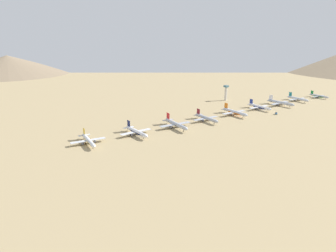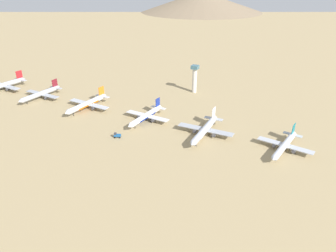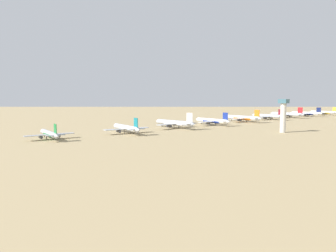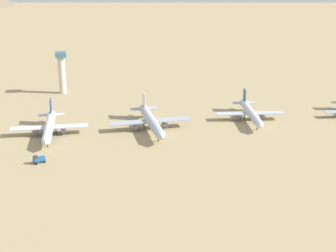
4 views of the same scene
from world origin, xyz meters
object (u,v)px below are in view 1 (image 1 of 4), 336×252
(parked_jet_0, at_px, (88,140))
(service_truck, at_px, (276,113))
(parked_jet_8, at_px, (319,96))
(control_tower, at_px, (226,92))
(parked_jet_5, at_px, (259,107))
(parked_jet_1, at_px, (136,132))
(parked_jet_2, at_px, (176,124))
(parked_jet_6, at_px, (280,103))
(parked_jet_3, at_px, (206,118))
(parked_jet_4, at_px, (235,112))
(parked_jet_7, at_px, (298,99))

(parked_jet_0, height_order, service_truck, parked_jet_0)
(parked_jet_8, distance_m, control_tower, 191.39)
(parked_jet_5, height_order, service_truck, parked_jet_5)
(parked_jet_1, xyz_separation_m, parked_jet_2, (6.28, 58.59, 0.53))
(parked_jet_2, bearing_deg, parked_jet_6, 87.22)
(parked_jet_3, relative_size, parked_jet_4, 0.95)
(parked_jet_1, relative_size, service_truck, 9.12)
(parked_jet_6, bearing_deg, parked_jet_8, 85.61)
(service_truck, distance_m, control_tower, 124.01)
(parked_jet_6, bearing_deg, parked_jet_7, 91.00)
(parked_jet_4, height_order, parked_jet_6, parked_jet_6)
(parked_jet_2, bearing_deg, parked_jet_8, 86.67)
(parked_jet_5, height_order, parked_jet_7, parked_jet_5)
(parked_jet_4, distance_m, parked_jet_6, 116.73)
(parked_jet_0, relative_size, parked_jet_2, 0.88)
(parked_jet_3, height_order, parked_jet_4, parked_jet_4)
(parked_jet_0, height_order, parked_jet_2, parked_jet_2)
(parked_jet_6, distance_m, parked_jet_8, 120.95)
(control_tower, bearing_deg, parked_jet_7, 48.66)
(parked_jet_5, relative_size, control_tower, 1.75)
(parked_jet_4, bearing_deg, parked_jet_6, 87.05)
(parked_jet_1, height_order, parked_jet_4, parked_jet_4)
(parked_jet_0, bearing_deg, parked_jet_7, 86.72)
(parked_jet_1, relative_size, parked_jet_6, 0.94)
(parked_jet_3, bearing_deg, parked_jet_2, -92.44)
(control_tower, bearing_deg, parked_jet_1, -73.58)
(parked_jet_1, distance_m, parked_jet_6, 290.58)
(parked_jet_4, distance_m, parked_jet_8, 237.66)
(parked_jet_4, bearing_deg, parked_jet_5, 89.24)
(parked_jet_4, bearing_deg, parked_jet_1, -93.79)
(parked_jet_0, relative_size, control_tower, 1.71)
(parked_jet_4, height_order, control_tower, control_tower)
(parked_jet_3, distance_m, service_truck, 122.29)
(parked_jet_1, xyz_separation_m, parked_jet_5, (12.31, 235.77, -0.11))
(parked_jet_2, height_order, parked_jet_3, parked_jet_2)
(parked_jet_3, xyz_separation_m, parked_jet_5, (3.67, 121.71, -0.17))
(parked_jet_3, relative_size, parked_jet_7, 1.06)
(parked_jet_2, distance_m, parked_jet_7, 291.13)
(parked_jet_6, bearing_deg, parked_jet_3, -92.88)
(parked_jet_0, xyz_separation_m, parked_jet_3, (15.64, 174.39, 0.27))
(parked_jet_8, height_order, control_tower, control_tower)
(parked_jet_2, distance_m, service_truck, 176.17)
(parked_jet_1, relative_size, parked_jet_7, 1.06)
(parked_jet_4, relative_size, control_tower, 1.89)
(parked_jet_4, height_order, service_truck, parked_jet_4)
(parked_jet_0, distance_m, control_tower, 315.32)
(parked_jet_0, xyz_separation_m, control_tower, (-66.04, 308.12, 11.43))
(parked_jet_4, xyz_separation_m, parked_jet_8, (15.26, 237.17, -1.13))
(parked_jet_8, bearing_deg, parked_jet_3, -93.49)
(parked_jet_4, relative_size, parked_jet_8, 1.28)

